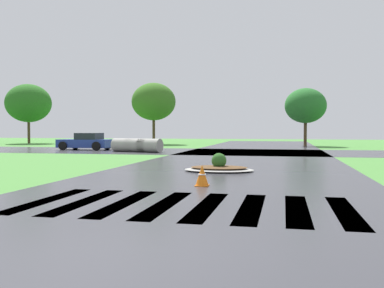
{
  "coord_description": "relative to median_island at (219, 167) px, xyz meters",
  "views": [
    {
      "loc": [
        1.99,
        -4.91,
        1.6
      ],
      "look_at": [
        -1.38,
        10.88,
        1.01
      ],
      "focal_mm": 40.4,
      "sensor_mm": 36.0,
      "label": 1
    }
  ],
  "objects": [
    {
      "name": "ground_plane",
      "position": [
        0.37,
        -10.96,
        -0.19
      ],
      "size": [
        120.0,
        120.0,
        0.1
      ],
      "primitive_type": "cube",
      "color": "#478438"
    },
    {
      "name": "asphalt_roadway",
      "position": [
        0.37,
        -0.96,
        -0.14
      ],
      "size": [
        9.42,
        80.0,
        0.01
      ],
      "primitive_type": "cube",
      "color": "#35353A",
      "rests_on": "ground"
    },
    {
      "name": "asphalt_cross_road",
      "position": [
        0.37,
        13.35,
        -0.14
      ],
      "size": [
        90.0,
        8.48,
        0.01
      ],
      "primitive_type": "cube",
      "color": "#35353A",
      "rests_on": "ground"
    },
    {
      "name": "crosswalk_stripes",
      "position": [
        0.37,
        -7.19,
        -0.14
      ],
      "size": [
        6.75,
        3.45,
        0.01
      ],
      "color": "white",
      "rests_on": "ground"
    },
    {
      "name": "median_island",
      "position": [
        0.0,
        0.0,
        0.0
      ],
      "size": [
        2.59,
        1.79,
        0.68
      ],
      "color": "#9E9B93",
      "rests_on": "ground"
    },
    {
      "name": "car_dark_suv",
      "position": [
        -12.14,
        14.07,
        0.44
      ],
      "size": [
        3.96,
        2.15,
        1.26
      ],
      "rotation": [
        0.0,
        0.0,
        3.12
      ],
      "color": "navy",
      "rests_on": "ground"
    },
    {
      "name": "drainage_pipe_stack",
      "position": [
        -7.4,
        11.91,
        0.31
      ],
      "size": [
        3.8,
        1.83,
        0.92
      ],
      "color": "#9E9B93",
      "rests_on": "ground"
    },
    {
      "name": "traffic_cone",
      "position": [
        0.14,
        -4.16,
        0.14
      ],
      "size": [
        0.38,
        0.38,
        0.59
      ],
      "color": "orange",
      "rests_on": "ground"
    },
    {
      "name": "background_treeline",
      "position": [
        -10.8,
        25.64,
        3.91
      ],
      "size": [
        45.98,
        6.03,
        6.34
      ],
      "color": "#4C3823",
      "rests_on": "ground"
    }
  ]
}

